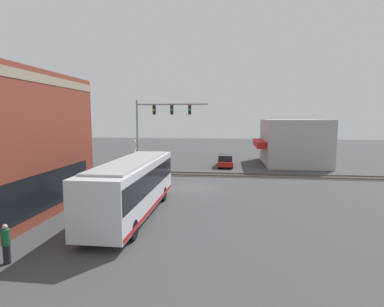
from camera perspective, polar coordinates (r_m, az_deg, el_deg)
The scene contains 9 objects.
ground_plane at distance 25.39m, azimuth 0.19°, elevation -6.58°, with size 120.00×120.00×0.00m, color #424244.
shop_building at distance 40.23m, azimuth 18.62°, elevation 2.11°, with size 9.72×8.45×5.64m.
city_bus at distance 18.50m, azimuth -11.20°, elevation -5.89°, with size 10.94×2.59×3.38m.
traffic_signal_gantry at distance 29.83m, azimuth -6.64°, elevation 6.21°, with size 0.42×7.13×7.59m.
crossing_signal at distance 30.60m, azimuth -10.46°, elevation -0.02°, with size 1.41×1.18×3.81m.
rail_track_near at distance 31.22m, azimuth 1.47°, elevation -3.98°, with size 2.60×60.00×0.15m.
parked_car_red at distance 36.39m, azimuth 6.36°, elevation -1.43°, with size 4.45×1.82×1.46m.
pedestrian_at_crossing at distance 30.54m, azimuth -6.28°, elevation -2.55°, with size 0.34×0.34×1.81m.
pedestrian_by_lamp at distance 14.69m, azimuth -31.90°, elevation -14.38°, with size 0.34×0.34×1.66m.
Camera 1 is at (-24.53, -2.85, 5.91)m, focal length 28.00 mm.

